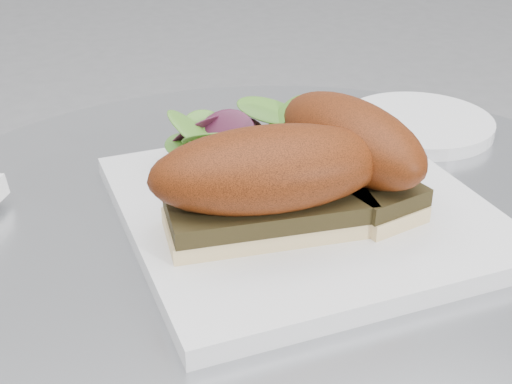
# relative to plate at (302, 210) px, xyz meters

# --- Properties ---
(plate) EXTENTS (0.30, 0.30, 0.02)m
(plate) POSITION_rel_plate_xyz_m (0.00, 0.00, 0.00)
(plate) COLOR silver
(plate) RESTS_ON table
(sandwich_left) EXTENTS (0.18, 0.09, 0.08)m
(sandwich_left) POSITION_rel_plate_xyz_m (-0.04, -0.03, 0.05)
(sandwich_left) COLOR beige
(sandwich_left) RESTS_ON plate
(sandwich_right) EXTENTS (0.11, 0.17, 0.08)m
(sandwich_right) POSITION_rel_plate_xyz_m (0.04, -0.00, 0.05)
(sandwich_right) COLOR beige
(sandwich_right) RESTS_ON plate
(salad) EXTENTS (0.12, 0.12, 0.05)m
(salad) POSITION_rel_plate_xyz_m (-0.03, 0.07, 0.03)
(salad) COLOR #5A872C
(salad) RESTS_ON plate
(saucer) EXTENTS (0.15, 0.15, 0.01)m
(saucer) POSITION_rel_plate_xyz_m (0.18, 0.13, -0.00)
(saucer) COLOR silver
(saucer) RESTS_ON table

